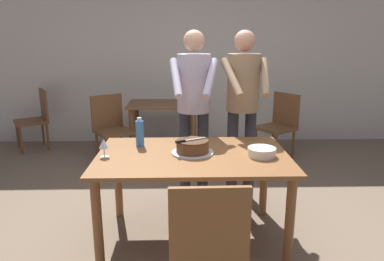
{
  "coord_description": "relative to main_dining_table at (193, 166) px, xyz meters",
  "views": [
    {
      "loc": [
        -0.07,
        -2.73,
        1.66
      ],
      "look_at": [
        -0.0,
        0.17,
        0.9
      ],
      "focal_mm": 33.72,
      "sensor_mm": 36.0,
      "label": 1
    }
  ],
  "objects": [
    {
      "name": "ground_plane",
      "position": [
        0.0,
        0.0,
        -0.65
      ],
      "size": [
        14.0,
        14.0,
        0.0
      ],
      "primitive_type": "plane",
      "color": "#7A6651"
    },
    {
      "name": "back_wall",
      "position": [
        0.0,
        3.04,
        0.7
      ],
      "size": [
        10.0,
        0.12,
        2.7
      ],
      "primitive_type": "cube",
      "color": "silver",
      "rests_on": "ground_plane"
    },
    {
      "name": "main_dining_table",
      "position": [
        0.0,
        0.0,
        0.0
      ],
      "size": [
        1.52,
        0.98,
        0.75
      ],
      "color": "brown",
      "rests_on": "ground_plane"
    },
    {
      "name": "cake_on_platter",
      "position": [
        -0.0,
        0.02,
        0.16
      ],
      "size": [
        0.34,
        0.34,
        0.11
      ],
      "color": "silver",
      "rests_on": "main_dining_table"
    },
    {
      "name": "cake_knife",
      "position": [
        -0.06,
        -0.02,
        0.22
      ],
      "size": [
        0.25,
        0.15,
        0.02
      ],
      "color": "silver",
      "rests_on": "cake_on_platter"
    },
    {
      "name": "plate_stack",
      "position": [
        0.54,
        -0.07,
        0.14
      ],
      "size": [
        0.22,
        0.22,
        0.07
      ],
      "color": "white",
      "rests_on": "main_dining_table"
    },
    {
      "name": "wine_glass_near",
      "position": [
        -0.69,
        -0.06,
        0.21
      ],
      "size": [
        0.08,
        0.08,
        0.14
      ],
      "color": "silver",
      "rests_on": "main_dining_table"
    },
    {
      "name": "water_bottle",
      "position": [
        -0.44,
        0.22,
        0.22
      ],
      "size": [
        0.07,
        0.07,
        0.25
      ],
      "color": "#387AC6",
      "rests_on": "main_dining_table"
    },
    {
      "name": "person_cutting_cake",
      "position": [
        0.03,
        0.7,
        0.43
      ],
      "size": [
        0.47,
        0.56,
        1.72
      ],
      "color": "#2D2D38",
      "rests_on": "ground_plane"
    },
    {
      "name": "person_standing_beside",
      "position": [
        0.51,
        0.73,
        0.43
      ],
      "size": [
        0.47,
        0.56,
        1.72
      ],
      "color": "#2D2D38",
      "rests_on": "ground_plane"
    },
    {
      "name": "chair_near_side",
      "position": [
        0.06,
        -0.87,
        -0.15
      ],
      "size": [
        0.45,
        0.45,
        0.9
      ],
      "color": "brown",
      "rests_on": "ground_plane"
    },
    {
      "name": "background_table",
      "position": [
        -0.35,
        2.34,
        -0.07
      ],
      "size": [
        1.0,
        0.7,
        0.74
      ],
      "color": "brown",
      "rests_on": "ground_plane"
    },
    {
      "name": "background_chair_0",
      "position": [
        -2.28,
        2.59,
        -0.15
      ],
      "size": [
        0.6,
        0.6,
        0.9
      ],
      "color": "brown",
      "rests_on": "ground_plane"
    },
    {
      "name": "background_chair_1",
      "position": [
        -1.04,
        1.99,
        -0.15
      ],
      "size": [
        0.61,
        0.61,
        0.9
      ],
      "color": "brown",
      "rests_on": "ground_plane"
    },
    {
      "name": "background_chair_2",
      "position": [
        1.26,
        2.1,
        -0.15
      ],
      "size": [
        0.61,
        0.61,
        0.9
      ],
      "color": "brown",
      "rests_on": "ground_plane"
    }
  ]
}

